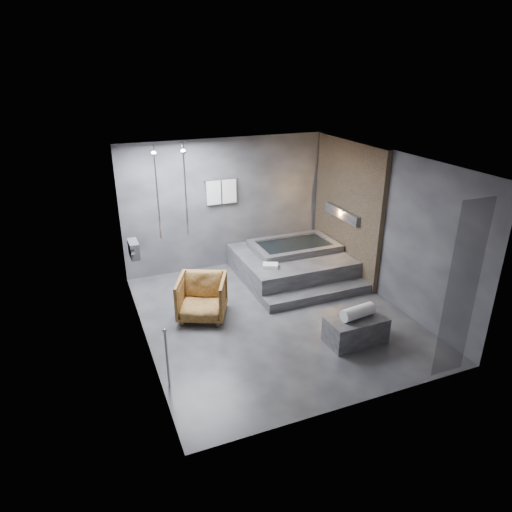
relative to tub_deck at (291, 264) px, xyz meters
name	(u,v)px	position (x,y,z in m)	size (l,w,h in m)	color
room	(291,218)	(-0.65, -1.21, 1.48)	(5.00, 5.04, 2.82)	#29292B
tub_deck	(291,264)	(0.00, 0.00, 0.00)	(2.20, 2.00, 0.50)	#2E2E30
tub_step	(318,295)	(0.00, -1.18, -0.16)	(2.20, 0.36, 0.18)	#2E2E30
concrete_bench	(356,330)	(-0.16, -2.68, -0.03)	(0.96, 0.53, 0.43)	#2C2C2F
driftwood_chair	(202,297)	(-2.24, -0.98, 0.13)	(0.82, 0.84, 0.76)	#4F3213
rolled_towel	(358,312)	(-0.14, -2.67, 0.29)	(0.21, 0.21, 0.57)	white
deck_towel	(270,266)	(-0.71, -0.51, 0.29)	(0.29, 0.21, 0.08)	silver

